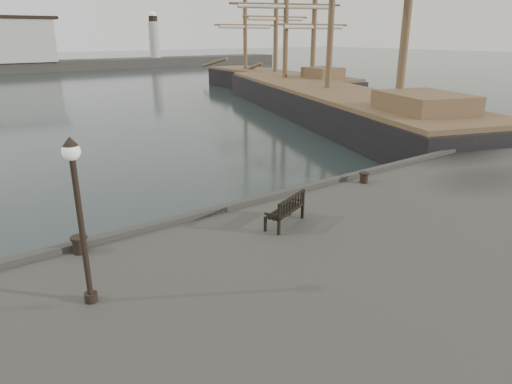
# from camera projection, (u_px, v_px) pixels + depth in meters

# --- Properties ---
(ground) EXTENTS (400.00, 400.00, 0.00)m
(ground) POSITION_uv_depth(u_px,v_px,m) (257.00, 240.00, 16.99)
(ground) COLOR black
(ground) RESTS_ON ground
(bench) EXTENTS (1.76, 1.14, 0.96)m
(bench) POSITION_uv_depth(u_px,v_px,m) (285.00, 216.00, 14.28)
(bench) COLOR black
(bench) RESTS_ON quay
(bollard_left) EXTENTS (0.55, 0.55, 0.48)m
(bollard_left) POSITION_uv_depth(u_px,v_px,m) (80.00, 245.00, 12.45)
(bollard_left) COLOR black
(bollard_left) RESTS_ON quay
(bollard_right) EXTENTS (0.46, 0.46, 0.43)m
(bollard_right) POSITION_uv_depth(u_px,v_px,m) (364.00, 178.00, 18.36)
(bollard_right) COLOR black
(bollard_right) RESTS_ON quay
(lamp_post) EXTENTS (0.38, 0.38, 3.77)m
(lamp_post) POSITION_uv_depth(u_px,v_px,m) (78.00, 200.00, 9.46)
(lamp_post) COLOR black
(lamp_post) RESTS_ON quay
(tall_ship_main) EXTENTS (20.40, 39.86, 29.59)m
(tall_ship_main) POSITION_uv_depth(u_px,v_px,m) (327.00, 109.00, 41.84)
(tall_ship_main) COLOR black
(tall_ship_main) RESTS_ON ground
(tall_ship_far) EXTENTS (8.43, 28.02, 23.65)m
(tall_ship_far) POSITION_uv_depth(u_px,v_px,m) (275.00, 87.00, 59.20)
(tall_ship_far) COLOR black
(tall_ship_far) RESTS_ON ground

